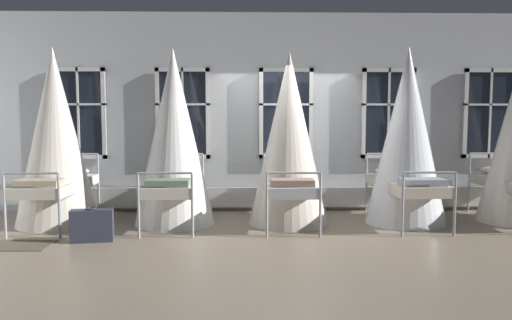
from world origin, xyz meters
TOP-DOWN VIEW (x-y plane):
  - ground at (0.00, 0.00)m, footprint 23.62×23.62m
  - back_wall_with_windows at (0.00, 1.34)m, footprint 12.81×0.10m
  - window_bank at (-0.00, 1.22)m, footprint 8.39×0.10m
  - cot_first at (-3.72, 0.17)m, footprint 1.27×1.92m
  - cot_second at (-1.86, 0.15)m, footprint 1.27×1.92m
  - cot_third at (-0.05, 0.14)m, footprint 1.27×1.93m
  - cot_fourth at (1.83, 0.14)m, footprint 1.27×1.93m
  - rug_first at (-3.71, -1.17)m, footprint 0.81×0.57m
  - suitcase_dark at (-2.83, -0.95)m, footprint 0.58×0.29m

SIDE VIEW (x-z plane):
  - ground at x=0.00m, z-range 0.00..0.00m
  - rug_first at x=-3.71m, z-range 0.00..0.01m
  - suitcase_dark at x=-2.83m, z-range -0.01..0.46m
  - window_bank at x=0.00m, z-range -0.28..2.23m
  - cot_third at x=-0.05m, z-range -0.05..2.69m
  - cot_second at x=-1.86m, z-range -0.05..2.74m
  - cot_first at x=-3.72m, z-range -0.05..2.74m
  - cot_fourth at x=1.83m, z-range -0.05..2.75m
  - back_wall_with_windows at x=0.00m, z-range 0.00..3.56m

